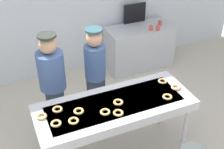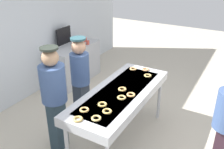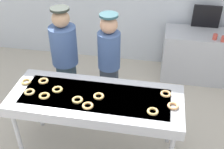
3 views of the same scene
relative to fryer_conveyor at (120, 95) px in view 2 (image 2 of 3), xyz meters
The scene contains 21 objects.
ground_plane 0.86m from the fryer_conveyor, ahead, with size 16.00×16.00×0.00m, color beige.
back_wall 2.60m from the fryer_conveyor, 90.00° to the left, with size 8.00×0.12×3.28m, color silver.
fryer_conveyor is the anchor object (origin of this frame).
glazed_donut_0 0.10m from the fryer_conveyor, 17.90° to the right, with size 0.13×0.13×0.03m, color #E7B160.
glazed_donut_1 0.80m from the fryer_conveyor, behind, with size 0.13×0.13×0.03m, color #DFBC6E.
glazed_donut_2 0.70m from the fryer_conveyor, 13.62° to the right, with size 0.13×0.13×0.03m, color #DBB564.
glazed_donut_3 0.49m from the fryer_conveyor, behind, with size 0.13×0.13×0.03m, color #E2BC5F.
glazed_donut_4 0.61m from the fryer_conveyor, 168.36° to the right, with size 0.13×0.13×0.03m, color #E4BA62.
glazed_donut_5 0.93m from the fryer_conveyor, behind, with size 0.13×0.13×0.03m, color #DEB461.
glazed_donut_6 0.73m from the fryer_conveyor, 167.46° to the left, with size 0.13×0.13×0.03m, color #E2B162.
glazed_donut_7 0.24m from the fryer_conveyor, 146.64° to the right, with size 0.13×0.13×0.03m, color #DCB966.
glazed_donut_8 0.22m from the fryer_conveyor, 102.26° to the right, with size 0.13×0.13×0.03m, color #EFB164.
glazed_donut_9 0.90m from the fryer_conveyor, ahead, with size 0.13×0.13×0.03m, color #EEA96B.
glazed_donut_10 0.83m from the fryer_conveyor, 11.95° to the left, with size 0.13×0.13×0.03m, color #EAB06C.
worker_baker 0.76m from the fryer_conveyor, 88.65° to the left, with size 0.31×0.31×1.65m.
worker_assistant 0.98m from the fryer_conveyor, 129.47° to the left, with size 0.37×0.37×1.69m.
prep_counter 2.52m from the fryer_conveyor, 54.60° to the left, with size 1.34×0.62×0.89m, color #B7BABF.
paper_cup_0 2.41m from the fryer_conveyor, 49.51° to the left, with size 0.07×0.07×0.09m, color #CC4C3F.
paper_cup_1 2.69m from the fryer_conveyor, 46.77° to the left, with size 0.07×0.07×0.09m, color #CC4C3F.
paper_cup_2 2.45m from the fryer_conveyor, 46.50° to the left, with size 0.07×0.07×0.09m, color #CC4C3F.
menu_display 2.72m from the fryer_conveyor, 57.81° to the left, with size 0.47×0.04×0.39m, color black.
Camera 2 is at (-2.90, -1.53, 2.77)m, focal length 39.81 mm.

